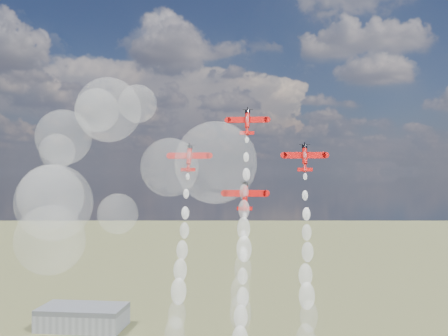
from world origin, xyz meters
The scene contains 9 objects.
hangar centered at (-120.00, 180.00, 6.50)m, with size 50.00×28.00×13.00m.
plane_lead centered at (-10.39, 23.09, 107.14)m, with size 10.99×5.12×7.45m.
plane_left centered at (-25.95, 18.89, 97.09)m, with size 10.99×5.12×7.45m.
plane_right centered at (5.16, 18.89, 97.09)m, with size 10.99×5.12×7.45m.
plane_slot centered at (-10.39, 14.69, 87.05)m, with size 10.99×5.12×7.45m.
smoke_trail_lead centered at (-10.56, 6.80, 68.55)m, with size 5.19×20.86×45.42m.
smoke_trail_left centered at (-25.83, 2.68, 58.67)m, with size 5.68×21.35×45.16m.
smoke_trail_right centered at (4.98, 2.84, 58.41)m, with size 5.34×20.15×45.73m.
drifted_smoke_cloud centered at (-51.18, 20.45, 91.64)m, with size 71.75×32.49×56.08m.
Camera 1 is at (-0.19, -121.17, 93.24)m, focal length 42.00 mm.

